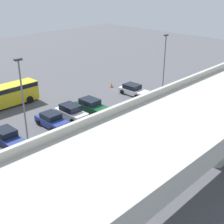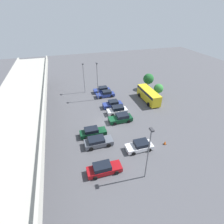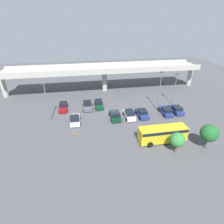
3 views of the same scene
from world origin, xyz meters
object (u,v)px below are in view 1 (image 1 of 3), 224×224
Objects in this scene: parked_car_5 at (71,112)px; parked_car_2 at (156,107)px; parked_car_1 at (133,90)px; parked_car_3 at (144,114)px; lamp_post_mid_lot at (165,58)px; traffic_cone at (111,85)px; parked_car_7 at (7,137)px; parked_car_4 at (92,106)px; lamp_post_by_overpass at (23,99)px; shuttle_bus at (7,94)px; parked_car_0 at (184,96)px; parked_car_6 at (52,120)px.

parked_car_2 is at bearing 54.17° from parked_car_5.
parked_car_1 is at bearing -24.85° from parked_car_2.
parked_car_5 is (5.84, -6.56, 0.06)m from parked_car_3.
lamp_post_mid_lot reaches higher than parked_car_5.
parked_car_5 reaches higher than traffic_cone.
traffic_cone is (-20.17, -4.87, -0.38)m from parked_car_7.
lamp_post_by_overpass is at bearing -78.14° from parked_car_4.
parked_car_7 is at bearing -118.95° from shuttle_bus.
parked_car_4 is 1.02× the size of parked_car_7.
parked_car_2 is 11.23m from traffic_cone.
lamp_post_mid_lot reaches higher than parked_car_4.
lamp_post_mid_lot reaches higher than parked_car_7.
parked_car_3 is at bearing 88.98° from parked_car_0.
parked_car_2 is 0.52× the size of lamp_post_by_overpass.
shuttle_bus is (0.45, -9.17, 0.93)m from parked_car_6.
parked_car_0 is 23.65m from parked_car_7.
shuttle_bus is at bearing -145.25° from parked_car_4.
parked_car_0 is at bearing -41.75° from shuttle_bus.
shuttle_bus is 12.73m from lamp_post_by_overpass.
shuttle_bus is 15.72m from traffic_cone.
shuttle_bus reaches higher than parked_car_6.
parked_car_7 is 0.56× the size of lamp_post_mid_lot.
parked_car_5 is at bearing 54.17° from parked_car_2.
parked_car_3 reaches higher than parked_car_6.
parked_car_0 is 23.63m from shuttle_bus.
parked_car_1 is at bearing 87.78° from traffic_cone.
parked_car_1 is 19.65m from lamp_post_by_overpass.
lamp_post_by_overpass reaches higher than shuttle_bus.
parked_car_1 is 0.93× the size of parked_car_2.
parked_car_0 is 1.03× the size of parked_car_4.
lamp_post_by_overpass is (24.07, 0.96, 0.47)m from lamp_post_mid_lot.
parked_car_2 is 1.09× the size of parked_car_5.
shuttle_bus reaches higher than parked_car_2.
parked_car_6 is 15.33m from traffic_cone.
parked_car_0 reaches higher than parked_car_1.
lamp_post_mid_lot is at bearing -24.37° from parked_car_0.
shuttle_bus is 0.90× the size of lamp_post_by_overpass.
lamp_post_by_overpass is (4.11, 11.50, 3.59)m from shuttle_bus.
lamp_post_by_overpass is (10.55, 2.22, 4.49)m from parked_car_4.
traffic_cone is at bearing 177.78° from parked_car_1.
parked_car_1 is at bearing -16.77° from lamp_post_mid_lot.
parked_car_6 is 9.23m from shuttle_bus.
traffic_cone is at bearing 119.51° from parked_car_4.
parked_car_4 is at bearing -55.25° from shuttle_bus.
parked_car_1 is 19.99m from parked_car_7.
lamp_post_by_overpass is (4.55, 2.33, 4.52)m from parked_car_6.
parked_car_0 is 1.13× the size of parked_car_5.
parked_car_3 is at bearing 66.38° from parked_car_7.
parked_car_2 is (5.65, -0.50, 0.02)m from parked_car_0.
parked_car_5 is at bearing -95.04° from parked_car_4.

